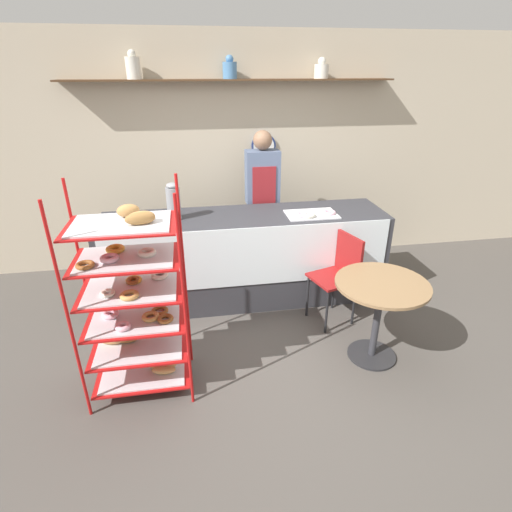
# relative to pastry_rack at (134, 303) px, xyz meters

# --- Properties ---
(ground_plane) EXTENTS (14.00, 14.00, 0.00)m
(ground_plane) POSITION_rel_pastry_rack_xyz_m (0.99, 0.18, -0.76)
(ground_plane) COLOR #4C4742
(back_wall) EXTENTS (10.00, 0.30, 2.70)m
(back_wall) POSITION_rel_pastry_rack_xyz_m (0.99, 2.26, 0.60)
(back_wall) COLOR beige
(back_wall) RESTS_ON ground_plane
(display_counter) EXTENTS (2.91, 0.72, 0.95)m
(display_counter) POSITION_rel_pastry_rack_xyz_m (0.99, 1.22, -0.29)
(display_counter) COLOR #333338
(display_counter) RESTS_ON ground_plane
(pastry_rack) EXTENTS (0.77, 0.51, 1.64)m
(pastry_rack) POSITION_rel_pastry_rack_xyz_m (0.00, 0.00, 0.00)
(pastry_rack) COLOR #B71414
(pastry_rack) RESTS_ON ground_plane
(person_worker) EXTENTS (0.37, 0.23, 1.71)m
(person_worker) POSITION_rel_pastry_rack_xyz_m (1.26, 1.73, 0.18)
(person_worker) COLOR #282833
(person_worker) RESTS_ON ground_plane
(cafe_table) EXTENTS (0.76, 0.76, 0.74)m
(cafe_table) POSITION_rel_pastry_rack_xyz_m (1.94, 0.03, -0.20)
(cafe_table) COLOR #262628
(cafe_table) RESTS_ON ground_plane
(cafe_chair) EXTENTS (0.48, 0.48, 0.89)m
(cafe_chair) POSITION_rel_pastry_rack_xyz_m (1.83, 0.65, -0.22)
(cafe_chair) COLOR black
(cafe_chair) RESTS_ON ground_plane
(coffee_carafe) EXTENTS (0.13, 0.13, 0.36)m
(coffee_carafe) POSITION_rel_pastry_rack_xyz_m (0.29, 1.23, 0.37)
(coffee_carafe) COLOR gray
(coffee_carafe) RESTS_ON display_counter
(donut_tray_counter) EXTENTS (0.52, 0.33, 0.05)m
(donut_tray_counter) POSITION_rel_pastry_rack_xyz_m (1.66, 1.09, 0.20)
(donut_tray_counter) COLOR silver
(donut_tray_counter) RESTS_ON display_counter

